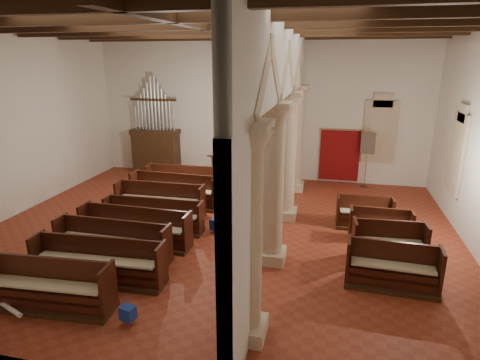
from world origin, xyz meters
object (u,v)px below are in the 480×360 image
Objects in this scene: lectern at (215,170)px; processional_banner at (366,168)px; aisle_pew_0 at (391,273)px; pipe_organ at (156,143)px; nave_pew_0 at (49,293)px.

processional_banner is at bearing 13.68° from lectern.
processional_banner reaches higher than aisle_pew_0.
processional_banner reaches higher than lectern.
processional_banner is (6.12, 0.64, 0.31)m from lectern.
aisle_pew_0 is (6.24, -6.98, -0.13)m from lectern.
pipe_organ is 3.67× the size of lectern.
processional_banner is 0.86× the size of nave_pew_0.
processional_banner is 12.24m from nave_pew_0.
pipe_organ is at bearing -170.94° from processional_banner.
lectern is at bearing -164.90° from processional_banner.
processional_banner reaches higher than nave_pew_0.
lectern is 9.36m from aisle_pew_0.
nave_pew_0 is at bearing -87.20° from lectern.
pipe_organ is at bearing 175.17° from lectern.
aisle_pew_0 is at bearing -40.55° from lectern.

